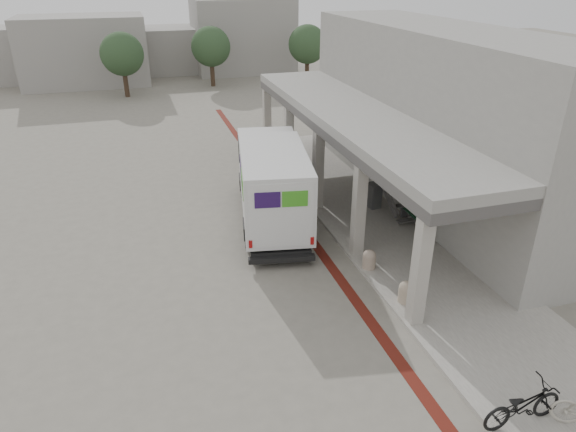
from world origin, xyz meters
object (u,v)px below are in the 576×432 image
object	(u,v)px
utility_cabinet	(373,195)
bicycle_black	(523,405)
bench	(417,218)
fedex_truck	(272,182)

from	to	relation	value
utility_cabinet	bicycle_black	xyz separation A→B (m)	(-1.80, -11.16, 0.02)
bench	bicycle_black	world-z (taller)	bicycle_black
fedex_truck	bench	bearing A→B (deg)	-13.57
fedex_truck	bicycle_black	distance (m)	11.62
bench	utility_cabinet	size ratio (longest dim) A/B	2.06
bicycle_black	fedex_truck	bearing A→B (deg)	10.80
utility_cabinet	bicycle_black	distance (m)	11.31
utility_cabinet	fedex_truck	bearing A→B (deg)	170.20
bench	utility_cabinet	bearing A→B (deg)	113.32
fedex_truck	bicycle_black	xyz separation A→B (m)	(2.48, -11.30, -1.05)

